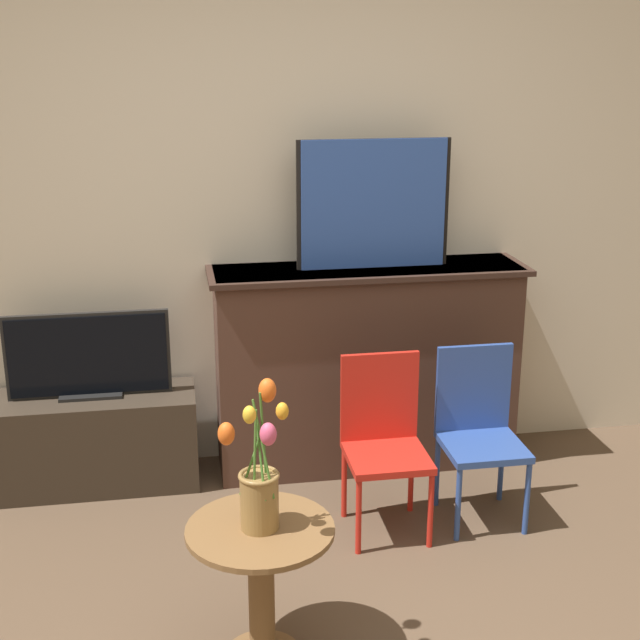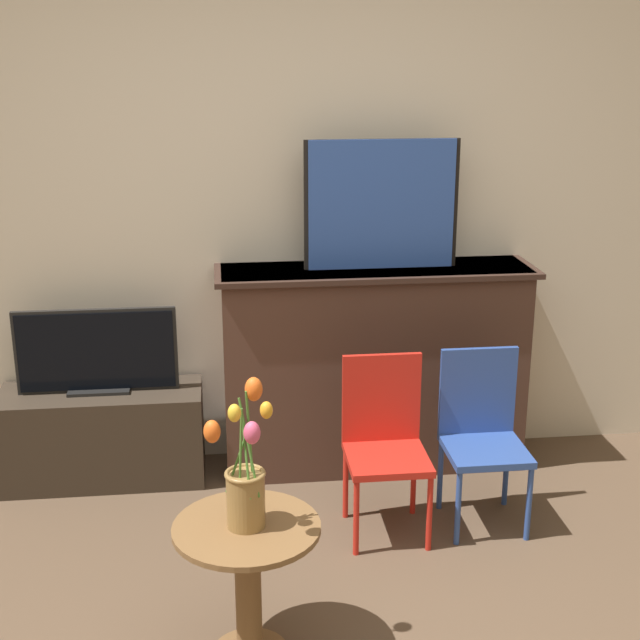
{
  "view_description": "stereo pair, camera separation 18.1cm",
  "coord_description": "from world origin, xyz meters",
  "px_view_note": "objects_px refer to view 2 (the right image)",
  "views": [
    {
      "loc": [
        -0.47,
        -2.01,
        2.0
      ],
      "look_at": [
        0.09,
        1.31,
        0.94
      ],
      "focal_mm": 50.0,
      "sensor_mm": 36.0,
      "label": 1
    },
    {
      "loc": [
        -0.29,
        -2.04,
        2.0
      ],
      "look_at": [
        0.09,
        1.31,
        0.94
      ],
      "focal_mm": 50.0,
      "sensor_mm": 36.0,
      "label": 2
    }
  ],
  "objects_px": {
    "painting": "(382,205)",
    "tv_monitor": "(97,353)",
    "chair_blue": "(482,428)",
    "chair_red": "(384,436)",
    "vase_tulips": "(245,480)"
  },
  "relations": [
    {
      "from": "painting",
      "to": "vase_tulips",
      "type": "height_order",
      "value": "painting"
    },
    {
      "from": "chair_red",
      "to": "vase_tulips",
      "type": "xyz_separation_m",
      "value": [
        -0.61,
        -0.81,
        0.25
      ]
    },
    {
      "from": "tv_monitor",
      "to": "chair_blue",
      "type": "xyz_separation_m",
      "value": [
        1.67,
        -0.55,
        -0.22
      ]
    },
    {
      "from": "chair_red",
      "to": "vase_tulips",
      "type": "distance_m",
      "value": 1.05
    },
    {
      "from": "chair_red",
      "to": "vase_tulips",
      "type": "height_order",
      "value": "vase_tulips"
    },
    {
      "from": "chair_blue",
      "to": "vase_tulips",
      "type": "relative_size",
      "value": 1.5
    },
    {
      "from": "tv_monitor",
      "to": "chair_red",
      "type": "bearing_deg",
      "value": -25.18
    },
    {
      "from": "tv_monitor",
      "to": "chair_blue",
      "type": "distance_m",
      "value": 1.77
    },
    {
      "from": "painting",
      "to": "chair_blue",
      "type": "bearing_deg",
      "value": -58.67
    },
    {
      "from": "tv_monitor",
      "to": "chair_blue",
      "type": "height_order",
      "value": "tv_monitor"
    },
    {
      "from": "chair_red",
      "to": "vase_tulips",
      "type": "bearing_deg",
      "value": -126.74
    },
    {
      "from": "painting",
      "to": "tv_monitor",
      "type": "distance_m",
      "value": 1.47
    },
    {
      "from": "tv_monitor",
      "to": "vase_tulips",
      "type": "xyz_separation_m",
      "value": [
        0.63,
        -1.39,
        0.04
      ]
    },
    {
      "from": "chair_red",
      "to": "painting",
      "type": "bearing_deg",
      "value": 82.5
    },
    {
      "from": "chair_blue",
      "to": "chair_red",
      "type": "bearing_deg",
      "value": -176.07
    }
  ]
}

